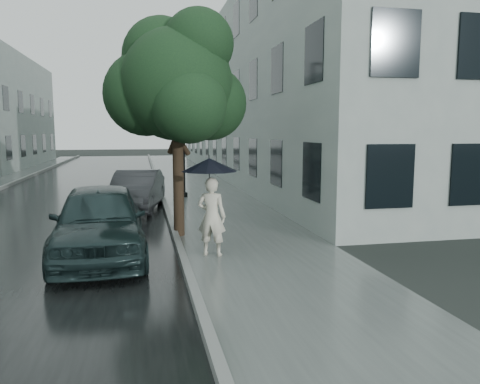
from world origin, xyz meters
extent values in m
plane|color=black|center=(0.00, 0.00, 0.00)|extent=(120.00, 120.00, 0.00)
cube|color=slate|center=(0.25, 12.00, 0.00)|extent=(3.50, 60.00, 0.01)
cube|color=slate|center=(-1.57, 12.00, 0.07)|extent=(0.15, 60.00, 0.15)
cube|color=black|center=(-5.08, 12.00, 0.00)|extent=(6.85, 60.00, 0.00)
cube|color=#95A39C|center=(5.50, 19.50, 4.50)|extent=(7.00, 36.00, 9.00)
cube|color=black|center=(2.02, 19.50, 4.50)|extent=(0.08, 32.40, 7.20)
cube|color=black|center=(-10.32, 30.00, 4.00)|extent=(0.08, 16.20, 6.40)
imported|color=beige|center=(-0.92, 1.29, 0.85)|extent=(0.72, 0.61, 1.68)
cylinder|color=black|center=(-0.96, 1.32, 1.41)|extent=(0.02, 0.02, 0.80)
cone|color=black|center=(-0.96, 1.32, 1.95)|extent=(1.55, 1.55, 0.28)
cylinder|color=black|center=(-0.96, 1.32, 2.11)|extent=(0.02, 0.02, 0.08)
cylinder|color=black|center=(-0.96, 1.32, 0.98)|extent=(0.03, 0.03, 0.06)
cylinder|color=#332619|center=(-1.45, 3.37, 1.36)|extent=(0.27, 0.27, 2.72)
sphere|color=#1C3E1C|center=(-1.45, 3.37, 3.78)|extent=(2.75, 2.75, 2.75)
sphere|color=#1C3E1C|center=(-0.60, 3.69, 3.35)|extent=(1.90, 1.90, 1.90)
sphere|color=#1C3E1C|center=(-2.19, 3.80, 3.57)|extent=(2.12, 2.12, 2.12)
sphere|color=#1C3E1C|center=(-1.24, 2.63, 3.24)|extent=(1.79, 1.79, 1.79)
sphere|color=#1C3E1C|center=(-1.77, 4.00, 4.52)|extent=(2.01, 2.01, 2.01)
sphere|color=#1C3E1C|center=(-0.93, 3.17, 4.73)|extent=(1.70, 1.70, 1.70)
cylinder|color=black|center=(-0.70, 10.27, 2.70)|extent=(0.12, 0.12, 5.40)
cylinder|color=black|center=(-0.70, 10.27, 0.10)|extent=(0.28, 0.28, 0.20)
cylinder|color=black|center=(-0.95, 10.32, 5.40)|extent=(0.51, 0.17, 0.08)
sphere|color=silver|center=(-1.24, 10.37, 5.35)|extent=(0.32, 0.32, 0.32)
imported|color=#182929|center=(-3.24, 1.63, 0.78)|extent=(2.02, 4.62, 1.55)
imported|color=#26282B|center=(-2.53, 7.57, 0.67)|extent=(2.06, 4.19, 1.32)
camera|label=1|loc=(-2.35, -8.38, 2.66)|focal=35.00mm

